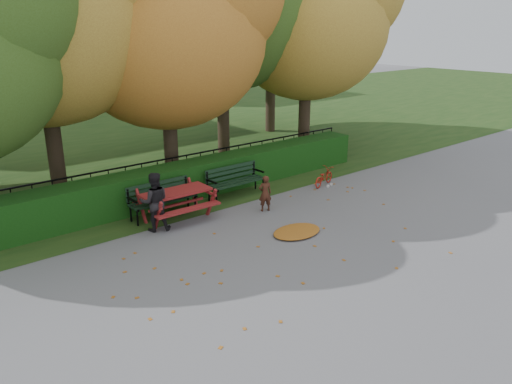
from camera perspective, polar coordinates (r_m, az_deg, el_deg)
ground at (r=11.33m, az=4.58°, el=-6.32°), size 90.00×90.00×0.00m
grass_strip at (r=22.98m, az=-20.60°, el=5.54°), size 90.00×90.00×0.00m
building_right at (r=38.45m, az=-17.44°, el=19.76°), size 9.00×6.00×12.00m
hedge at (r=14.48m, az=-7.85°, el=1.34°), size 13.00×0.90×1.00m
iron_fence at (r=15.13m, az=-9.48°, el=2.16°), size 14.00×0.04×1.02m
tree_c at (r=15.51m, az=-8.88°, el=18.68°), size 6.30×6.00×8.00m
tree_e at (r=18.97m, az=7.16°, el=19.51°), size 6.09×5.80×8.16m
tree_g at (r=23.09m, az=2.83°, el=20.18°), size 6.30×6.00×8.55m
bench_left at (r=13.19m, az=-10.77°, el=-0.46°), size 1.80×0.57×0.88m
bench_right at (r=14.43m, az=-2.46°, el=1.53°), size 1.80×0.57×0.88m
picnic_table at (r=12.83m, az=-9.11°, el=-0.60°), size 1.80×1.46×0.86m
leaf_pile at (r=12.04m, az=4.69°, el=-4.51°), size 1.44×1.13×0.09m
leaf_scatter at (r=11.52m, az=3.54°, el=-5.81°), size 9.00×5.70×0.01m
child at (r=13.26m, az=1.05°, el=-0.16°), size 0.42×0.36×0.98m
adult at (r=12.18m, az=-11.53°, el=-1.10°), size 0.87×0.80×1.46m
bicycle at (r=15.57m, az=7.74°, el=1.73°), size 1.12×0.64×0.56m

